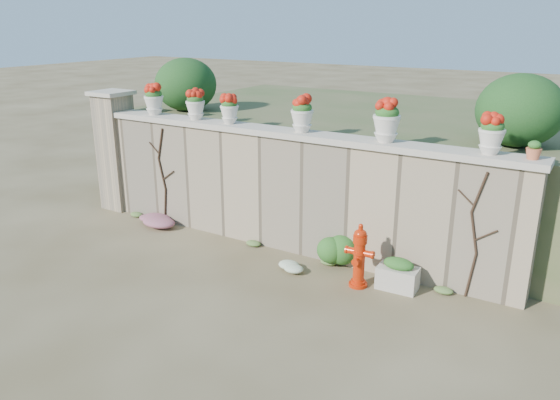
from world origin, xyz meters
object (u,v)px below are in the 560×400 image
Objects in this scene: urn_pot_0 at (154,100)px; planter_box at (398,275)px; fire_hydrant at (359,255)px; terracotta_pot at (534,151)px.

planter_box is at bearing -5.61° from urn_pot_0.
urn_pot_0 is (-4.70, 0.74, 1.88)m from fire_hydrant.
urn_pot_0 is 6.78m from terracotta_pot.
planter_box is 2.54× the size of terracotta_pot.
fire_hydrant is 2.79m from terracotta_pot.
terracotta_pot reaches higher than fire_hydrant.
planter_box is at bearing -161.53° from terracotta_pot.
planter_box is at bearing 20.53° from fire_hydrant.
fire_hydrant is 1.64× the size of planter_box.
terracotta_pot is at bearing 15.79° from planter_box.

